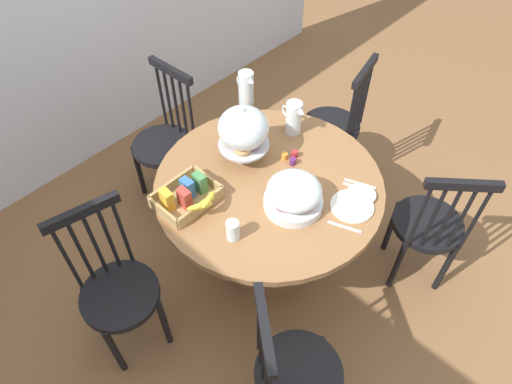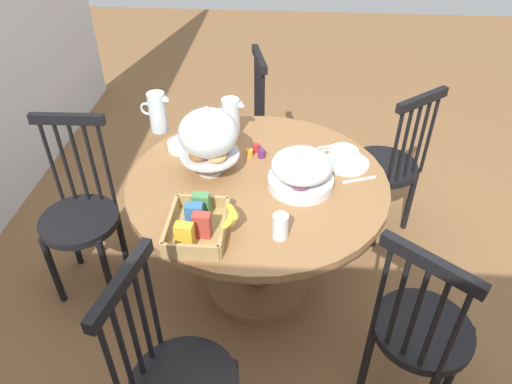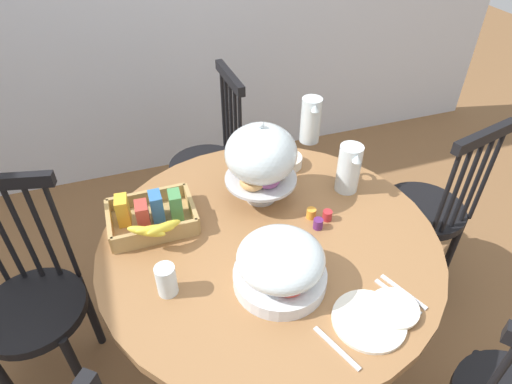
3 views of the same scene
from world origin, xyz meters
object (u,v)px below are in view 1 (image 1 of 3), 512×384
object	(u,v)px
orange_juice_pitcher	(293,119)
cereal_bowl	(244,124)
windsor_chair_far_side	(428,227)
china_plate_large	(352,206)
pastry_stand_with_dome	(243,130)
windsor_chair_facing_door	(293,374)
windsor_chair_host_seat	(334,127)
milk_pitcher	(246,89)
windsor_chair_near_window	(166,143)
china_plate_small	(361,194)
fruit_platter_covered	(294,194)
drinking_glass	(233,230)
dining_table	(268,207)
windsor_chair_by_cabinet	(118,291)
cereal_basket	(188,196)

from	to	relation	value
orange_juice_pitcher	cereal_bowl	bearing A→B (deg)	125.92
windsor_chair_far_side	cereal_bowl	bearing A→B (deg)	106.54
orange_juice_pitcher	china_plate_large	size ratio (longest dim) A/B	0.93
windsor_chair_far_side	pastry_stand_with_dome	size ratio (longest dim) A/B	2.83
windsor_chair_facing_door	orange_juice_pitcher	bearing A→B (deg)	40.95
windsor_chair_far_side	orange_juice_pitcher	bearing A→B (deg)	100.45
windsor_chair_host_seat	milk_pitcher	xyz separation A→B (m)	(-0.48, 0.37, 0.39)
windsor_chair_near_window	china_plate_small	distance (m)	1.39
fruit_platter_covered	drinking_glass	world-z (taller)	fruit_platter_covered
pastry_stand_with_dome	fruit_platter_covered	bearing A→B (deg)	-101.37
windsor_chair_near_window	windsor_chair_host_seat	xyz separation A→B (m)	(0.90, -0.72, 0.00)
dining_table	pastry_stand_with_dome	world-z (taller)	pastry_stand_with_dome
windsor_chair_by_cabinet	china_plate_small	xyz separation A→B (m)	(1.13, -0.64, 0.30)
cereal_basket	china_plate_small	bearing A→B (deg)	-44.37
milk_pitcher	windsor_chair_host_seat	bearing A→B (deg)	-37.60
windsor_chair_by_cabinet	cereal_basket	bearing A→B (deg)	-2.57
cereal_basket	drinking_glass	size ratio (longest dim) A/B	2.87
windsor_chair_near_window	drinking_glass	distance (m)	1.15
dining_table	cereal_basket	bearing A→B (deg)	152.29
windsor_chair_far_side	milk_pitcher	xyz separation A→B (m)	(-0.15, 1.28, 0.39)
windsor_chair_near_window	milk_pitcher	distance (m)	0.67
dining_table	china_plate_small	world-z (taller)	china_plate_small
windsor_chair_host_seat	dining_table	bearing A→B (deg)	-168.06
cereal_basket	windsor_chair_facing_door	bearing A→B (deg)	-103.22
windsor_chair_far_side	fruit_platter_covered	distance (m)	0.88
dining_table	windsor_chair_facing_door	xyz separation A→B (m)	(-0.60, -0.69, -0.08)
windsor_chair_near_window	orange_juice_pitcher	distance (m)	0.93
windsor_chair_host_seat	china_plate_small	world-z (taller)	windsor_chair_host_seat
china_plate_small	drinking_glass	world-z (taller)	drinking_glass
windsor_chair_host_seat	milk_pitcher	bearing A→B (deg)	142.40
windsor_chair_facing_door	windsor_chair_far_side	size ratio (longest dim) A/B	1.00
dining_table	china_plate_large	world-z (taller)	china_plate_large
milk_pitcher	drinking_glass	distance (m)	1.05
windsor_chair_near_window	fruit_platter_covered	bearing A→B (deg)	-91.59
china_plate_small	orange_juice_pitcher	bearing A→B (deg)	75.63
windsor_chair_facing_door	pastry_stand_with_dome	world-z (taller)	pastry_stand_with_dome
china_plate_small	pastry_stand_with_dome	bearing A→B (deg)	107.30
fruit_platter_covered	drinking_glass	xyz separation A→B (m)	(-0.35, 0.08, -0.03)
milk_pitcher	drinking_glass	xyz separation A→B (m)	(-0.80, -0.68, -0.04)
windsor_chair_near_window	windsor_chair_by_cabinet	xyz separation A→B (m)	(-0.87, -0.69, 0.00)
fruit_platter_covered	milk_pitcher	bearing A→B (deg)	59.42
dining_table	pastry_stand_with_dome	bearing A→B (deg)	78.58
cereal_basket	china_plate_large	world-z (taller)	cereal_basket
windsor_chair_by_cabinet	windsor_chair_facing_door	size ratio (longest dim) A/B	1.00
windsor_chair_near_window	windsor_chair_host_seat	bearing A→B (deg)	-38.75
fruit_platter_covered	china_plate_large	xyz separation A→B (m)	(0.20, -0.22, -0.08)
orange_juice_pitcher	drinking_glass	world-z (taller)	orange_juice_pitcher
windsor_chair_by_cabinet	dining_table	bearing A→B (deg)	-14.27
pastry_stand_with_dome	cereal_basket	xyz separation A→B (m)	(-0.43, -0.03, -0.15)
milk_pitcher	cereal_basket	xyz separation A→B (m)	(-0.79, -0.36, -0.05)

